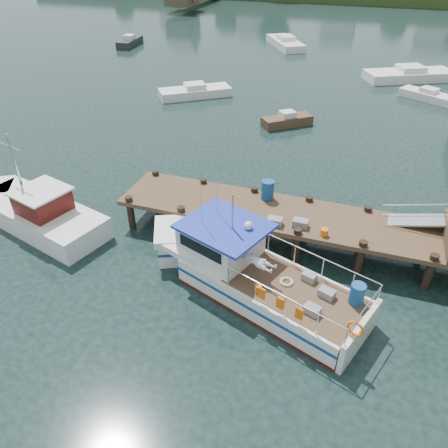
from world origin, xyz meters
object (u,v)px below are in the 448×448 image
(lobster_boat, at_px, (246,270))
(moored_d, at_px, (285,43))
(moored_rowboat, at_px, (287,120))
(moored_e, at_px, (130,42))
(moored_b, at_px, (428,96))
(moored_a, at_px, (195,92))
(moored_c, at_px, (409,75))
(work_boat, at_px, (34,211))
(dock, at_px, (424,219))

(lobster_boat, xyz_separation_m, moored_d, (-7.35, 40.32, -0.39))
(moored_rowboat, bearing_deg, moored_e, 131.01)
(moored_b, bearing_deg, moored_a, -168.62)
(moored_a, height_order, moored_c, moored_c)
(moored_rowboat, distance_m, moored_a, 9.18)
(moored_c, bearing_deg, moored_d, 128.06)
(moored_a, relative_size, moored_b, 1.28)
(moored_c, height_order, moored_d, moored_c)
(work_boat, xyz_separation_m, moored_rowboat, (8.34, 15.65, -0.30))
(work_boat, bearing_deg, moored_e, 128.17)
(moored_e, bearing_deg, dock, -61.44)
(moored_a, distance_m, moored_b, 18.50)
(work_boat, bearing_deg, moored_c, 77.05)
(moored_rowboat, height_order, moored_c, moored_c)
(moored_d, bearing_deg, moored_b, -46.70)
(work_boat, height_order, moored_d, work_boat)
(lobster_boat, distance_m, work_boat, 10.40)
(dock, xyz_separation_m, work_boat, (-16.33, -2.46, -1.56))
(moored_a, distance_m, moored_e, 20.05)
(dock, relative_size, lobster_boat, 1.78)
(work_boat, relative_size, moored_a, 1.42)
(moored_rowboat, xyz_separation_m, moored_c, (8.01, 14.33, 0.08))
(lobster_boat, xyz_separation_m, moored_c, (5.99, 31.00, -0.37))
(moored_c, bearing_deg, lobster_boat, -117.95)
(lobster_boat, xyz_separation_m, work_boat, (-10.35, 1.02, -0.15))
(lobster_boat, distance_m, moored_c, 31.57)
(moored_a, height_order, moored_e, moored_e)
(work_boat, bearing_deg, dock, 24.23)
(moored_rowboat, relative_size, moored_c, 0.42)
(lobster_boat, relative_size, moored_e, 2.06)
(lobster_boat, distance_m, moored_e, 42.49)
(moored_d, bearing_deg, moored_e, -163.77)
(moored_e, bearing_deg, moored_b, -31.69)
(dock, distance_m, moored_rowboat, 15.53)
(moored_b, distance_m, moored_d, 20.81)
(dock, relative_size, work_boat, 2.04)
(lobster_boat, bearing_deg, moored_a, 137.26)
(work_boat, xyz_separation_m, moored_e, (-14.01, 33.79, -0.23))
(moored_rowboat, xyz_separation_m, moored_a, (-8.37, 3.76, 0.01))
(moored_rowboat, height_order, moored_e, moored_e)
(dock, distance_m, lobster_boat, 7.06)
(work_boat, distance_m, moored_a, 19.41)
(dock, distance_m, moored_a, 23.63)
(work_boat, bearing_deg, moored_b, 69.87)
(moored_c, relative_size, moored_e, 1.80)
(moored_a, distance_m, moored_d, 20.12)
(work_boat, xyz_separation_m, moored_d, (3.00, 39.30, -0.23))
(moored_e, bearing_deg, moored_rowboat, -54.60)
(moored_c, relative_size, moored_d, 1.12)
(lobster_boat, height_order, moored_d, lobster_boat)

